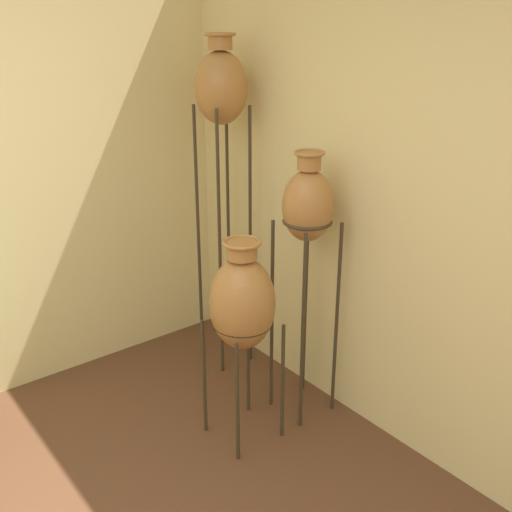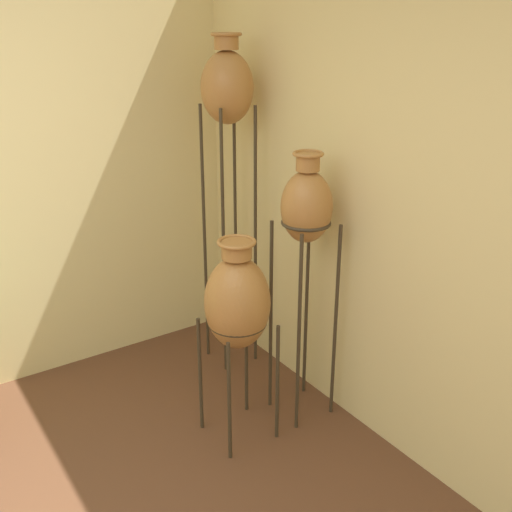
% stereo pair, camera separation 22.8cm
% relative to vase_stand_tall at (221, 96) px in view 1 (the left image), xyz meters
% --- Properties ---
extents(wall_right, '(0.06, 8.35, 2.70)m').
position_rel_vase_stand_tall_xyz_m(wall_right, '(0.26, -1.65, -0.37)').
color(wall_right, beige).
rests_on(wall_right, ground_plane).
extents(vase_stand_tall, '(0.31, 0.31, 2.07)m').
position_rel_vase_stand_tall_xyz_m(vase_stand_tall, '(0.00, 0.00, 0.00)').
color(vase_stand_tall, '#382D1E').
rests_on(vase_stand_tall, ground_plane).
extents(vase_stand_medium, '(0.28, 0.28, 1.52)m').
position_rel_vase_stand_tall_xyz_m(vase_stand_medium, '(0.02, -0.72, -0.51)').
color(vase_stand_medium, '#382D1E').
rests_on(vase_stand_medium, ground_plane).
extents(vase_stand_short, '(0.34, 0.34, 1.14)m').
position_rel_vase_stand_tall_xyz_m(vase_stand_short, '(-0.39, -0.71, -0.93)').
color(vase_stand_short, '#382D1E').
rests_on(vase_stand_short, ground_plane).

